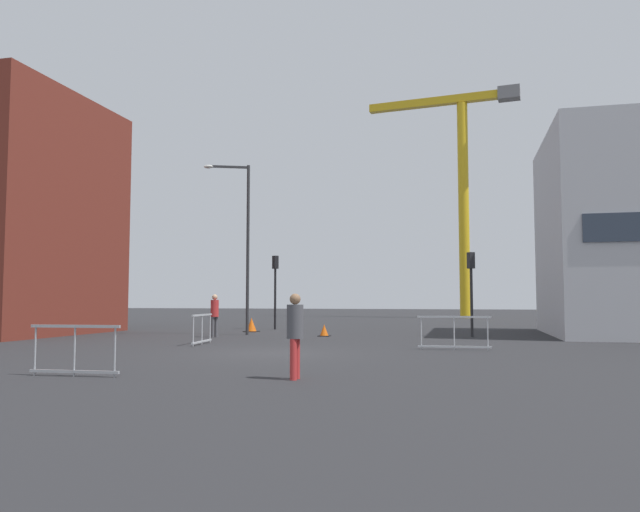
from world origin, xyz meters
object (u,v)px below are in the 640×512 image
object	(u,v)px
traffic_light_crosswalk	(275,280)
pedestrian_walking	(215,312)
construction_crane	(461,170)
pedestrian_waiting	(295,329)
traffic_cone_striped	(324,331)
traffic_cone_by_barrier	(251,325)
streetlamp_tall	(242,234)
traffic_light_median	(471,279)

from	to	relation	value
traffic_light_crosswalk	pedestrian_walking	distance (m)	7.14
construction_crane	pedestrian_walking	xyz separation A→B (m)	(-10.28, -29.29, -11.76)
pedestrian_waiting	pedestrian_walking	bearing A→B (deg)	119.68
traffic_cone_striped	traffic_cone_by_barrier	size ratio (longest dim) A/B	0.75
streetlamp_tall	traffic_cone_by_barrier	size ratio (longest dim) A/B	11.33
traffic_cone_striped	pedestrian_waiting	bearing A→B (deg)	-79.42
streetlamp_tall	traffic_cone_by_barrier	bearing A→B (deg)	100.59
streetlamp_tall	traffic_cone_by_barrier	distance (m)	5.10
streetlamp_tall	traffic_light_median	size ratio (longest dim) A/B	2.13
streetlamp_tall	traffic_light_crosswalk	world-z (taller)	streetlamp_tall
traffic_cone_striped	traffic_cone_by_barrier	xyz separation A→B (m)	(-4.33, 2.73, 0.08)
construction_crane	pedestrian_waiting	bearing A→B (deg)	-94.48
traffic_light_crosswalk	traffic_cone_by_barrier	size ratio (longest dim) A/B	5.76
traffic_light_crosswalk	traffic_cone_striped	xyz separation A→B (m)	(3.90, -5.20, -2.42)
streetlamp_tall	pedestrian_waiting	size ratio (longest dim) A/B	4.47
construction_crane	traffic_light_crosswalk	world-z (taller)	construction_crane
traffic_light_crosswalk	construction_crane	bearing A→B (deg)	66.35
pedestrian_walking	traffic_cone_striped	world-z (taller)	pedestrian_walking
traffic_cone_striped	traffic_light_crosswalk	bearing A→B (deg)	126.86
traffic_cone_striped	traffic_light_median	bearing A→B (deg)	8.68
traffic_cone_striped	construction_crane	bearing A→B (deg)	77.93
construction_crane	pedestrian_waiting	xyz separation A→B (m)	(-3.26, -41.61, -11.81)
pedestrian_waiting	construction_crane	bearing A→B (deg)	85.52
construction_crane	streetlamp_tall	distance (m)	30.36
streetlamp_tall	pedestrian_walking	size ratio (longest dim) A/B	4.26
construction_crane	traffic_light_median	bearing A→B (deg)	-89.16
streetlamp_tall	pedestrian_waiting	world-z (taller)	streetlamp_tall
construction_crane	pedestrian_walking	bearing A→B (deg)	-109.35
traffic_light_median	traffic_cone_striped	size ratio (longest dim) A/B	7.07
streetlamp_tall	traffic_light_crosswalk	xyz separation A→B (m)	(-0.08, 5.22, -1.93)
traffic_cone_striped	streetlamp_tall	bearing A→B (deg)	-179.65
construction_crane	traffic_light_crosswalk	size ratio (longest dim) A/B	4.98
construction_crane	traffic_light_crosswalk	distance (m)	26.43
traffic_light_crosswalk	traffic_cone_by_barrier	xyz separation A→B (m)	(-0.44, -2.47, -2.33)
traffic_light_median	traffic_cone_by_barrier	world-z (taller)	traffic_light_median
traffic_light_median	traffic_cone_by_barrier	bearing A→B (deg)	170.55
pedestrian_walking	pedestrian_waiting	distance (m)	14.18
traffic_cone_by_barrier	pedestrian_walking	bearing A→B (deg)	-90.76
pedestrian_waiting	traffic_light_median	bearing A→B (deg)	76.34
pedestrian_walking	pedestrian_waiting	xyz separation A→B (m)	(7.02, -12.32, -0.05)
traffic_light_crosswalk	traffic_cone_by_barrier	distance (m)	3.42
pedestrian_walking	traffic_cone_striped	size ratio (longest dim) A/B	3.54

